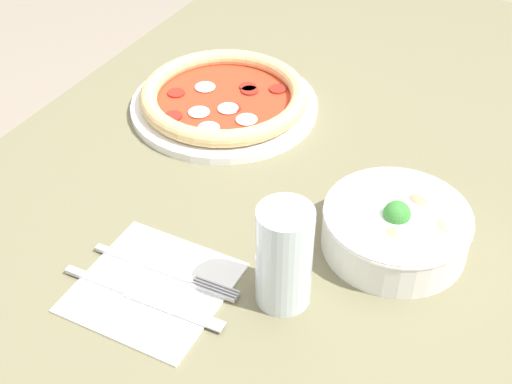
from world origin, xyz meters
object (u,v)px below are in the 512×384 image
knife (135,295)px  glass (284,257)px  bowl (397,227)px  fork (163,271)px  pizza (224,99)px

knife → glass: size_ratio=1.60×
bowl → fork: size_ratio=0.94×
fork → glass: (-0.03, 0.14, 0.06)m
pizza → glass: 0.39m
fork → pizza: bearing=105.5°
glass → knife: bearing=-61.3°
pizza → fork: pizza is taller
bowl → glass: size_ratio=1.39×
bowl → glass: glass is taller
pizza → knife: pizza is taller
knife → glass: 0.17m
fork → glass: 0.15m
pizza → fork: size_ratio=1.52×
bowl → fork: (0.17, -0.22, -0.03)m
glass → pizza: bearing=-140.1°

